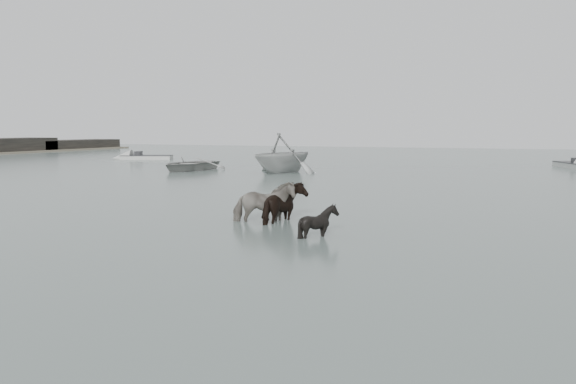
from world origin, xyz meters
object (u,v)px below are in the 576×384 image
(pony_pinto, at_px, (264,196))
(pony_black, at_px, (319,216))
(pony_dark, at_px, (286,197))
(rowboat_lead, at_px, (189,163))

(pony_pinto, relative_size, pony_black, 1.71)
(pony_dark, xyz_separation_m, pony_black, (1.67, -1.89, -0.21))
(pony_pinto, relative_size, rowboat_lead, 0.37)
(pony_dark, bearing_deg, pony_pinto, 99.86)
(pony_dark, height_order, pony_black, pony_dark)
(pony_black, height_order, rowboat_lead, pony_black)
(pony_pinto, height_order, pony_dark, pony_pinto)
(pony_black, distance_m, rowboat_lead, 24.64)
(pony_black, xyz_separation_m, rowboat_lead, (-15.50, 19.15, -0.03))
(pony_pinto, bearing_deg, pony_black, -150.77)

